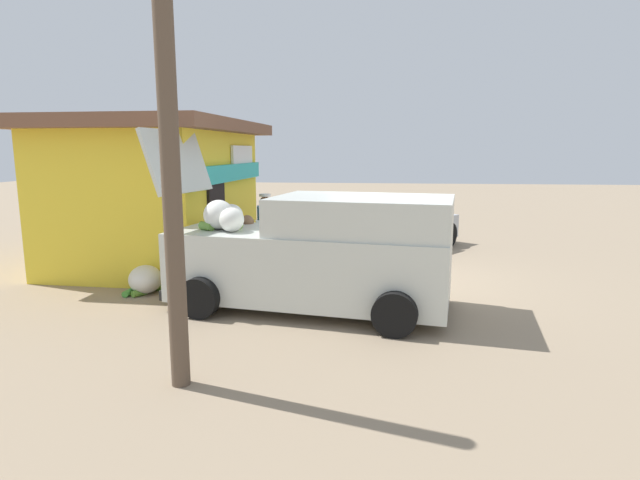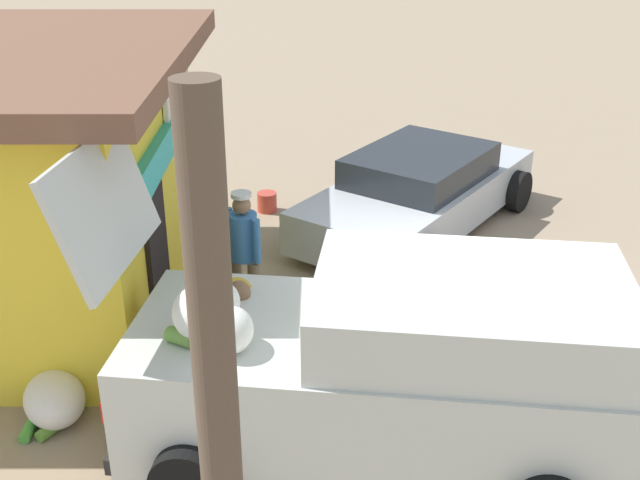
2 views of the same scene
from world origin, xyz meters
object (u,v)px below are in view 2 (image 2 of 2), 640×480
object	(u,v)px
storefront_bar	(28,177)
unloaded_banana_pile	(55,400)
parked_sedan	(419,191)
paint_bucket	(267,202)
customer_bending	(232,312)
delivery_van	(388,365)
vendor_standing	(244,248)

from	to	relation	value
storefront_bar	unloaded_banana_pile	size ratio (longest dim) A/B	5.96
parked_sedan	paint_bucket	size ratio (longest dim) A/B	14.97
storefront_bar	paint_bucket	size ratio (longest dim) A/B	17.76
customer_bending	unloaded_banana_pile	bearing A→B (deg)	107.54
unloaded_banana_pile	parked_sedan	bearing A→B (deg)	-43.69
customer_bending	unloaded_banana_pile	world-z (taller)	customer_bending
unloaded_banana_pile	storefront_bar	bearing A→B (deg)	17.13
delivery_van	customer_bending	xyz separation A→B (m)	(1.08, 1.45, -0.04)
paint_bucket	delivery_van	bearing A→B (deg)	-168.14
storefront_bar	paint_bucket	bearing A→B (deg)	-45.81
delivery_van	customer_bending	size ratio (longest dim) A/B	3.52
storefront_bar	customer_bending	distance (m)	3.29
delivery_van	unloaded_banana_pile	distance (m)	3.30
storefront_bar	paint_bucket	xyz separation A→B (m)	(2.68, -2.76, -1.47)
unloaded_banana_pile	paint_bucket	world-z (taller)	unloaded_banana_pile
customer_bending	paint_bucket	world-z (taller)	customer_bending
parked_sedan	customer_bending	xyz separation A→B (m)	(-3.92, 2.54, 0.28)
delivery_van	paint_bucket	xyz separation A→B (m)	(5.75, 1.21, -0.76)
storefront_bar	delivery_van	world-z (taller)	storefront_bar
delivery_van	vendor_standing	size ratio (longest dim) A/B	3.03
parked_sedan	storefront_bar	bearing A→B (deg)	110.95
storefront_bar	customer_bending	world-z (taller)	storefront_bar
storefront_bar	parked_sedan	distance (m)	5.50
storefront_bar	paint_bucket	distance (m)	4.12
paint_bucket	customer_bending	bearing A→B (deg)	176.96
parked_sedan	unloaded_banana_pile	bearing A→B (deg)	136.31
delivery_van	parked_sedan	bearing A→B (deg)	-12.23
delivery_van	parked_sedan	distance (m)	5.13
delivery_van	parked_sedan	xyz separation A→B (m)	(5.00, -1.08, -0.33)
customer_bending	paint_bucket	distance (m)	4.73
storefront_bar	delivery_van	size ratio (longest dim) A/B	1.11
customer_bending	unloaded_banana_pile	size ratio (longest dim) A/B	1.52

